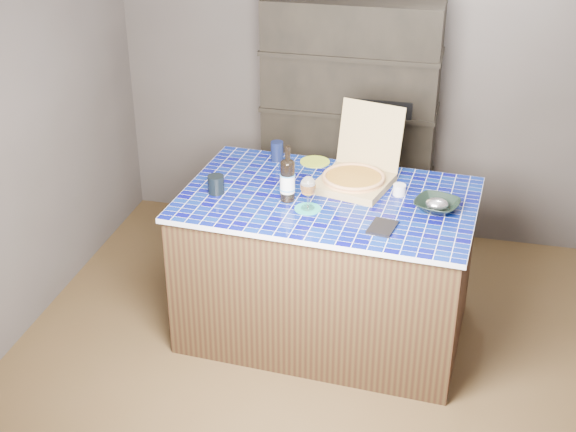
% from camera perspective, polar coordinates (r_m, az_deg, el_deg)
% --- Properties ---
extents(room, '(3.50, 3.50, 3.50)m').
position_cam_1_polar(room, '(4.24, 1.10, 3.42)').
color(room, '#503B22').
rests_on(room, ground).
extents(shelving_unit, '(1.20, 0.41, 1.80)m').
position_cam_1_polar(shelving_unit, '(5.76, 4.43, 6.39)').
color(shelving_unit, black).
rests_on(shelving_unit, floor).
extents(kitchen_island, '(1.75, 1.17, 0.93)m').
position_cam_1_polar(kitchen_island, '(4.88, 2.77, -3.51)').
color(kitchen_island, '#42311A').
rests_on(kitchen_island, floor).
extents(pizza_box, '(0.51, 0.57, 0.44)m').
position_cam_1_polar(pizza_box, '(4.78, 4.82, 2.88)').
color(pizza_box, tan).
rests_on(pizza_box, kitchen_island).
extents(mead_bottle, '(0.09, 0.09, 0.33)m').
position_cam_1_polar(mead_bottle, '(4.56, -0.04, 2.62)').
color(mead_bottle, black).
rests_on(mead_bottle, kitchen_island).
extents(teal_trivet, '(0.15, 0.15, 0.01)m').
position_cam_1_polar(teal_trivet, '(4.51, 1.42, 0.52)').
color(teal_trivet, teal).
rests_on(teal_trivet, kitchen_island).
extents(wine_glass, '(0.09, 0.09, 0.20)m').
position_cam_1_polar(wine_glass, '(4.45, 1.44, 2.08)').
color(wine_glass, white).
rests_on(wine_glass, teal_trivet).
extents(tumbler, '(0.10, 0.10, 0.11)m').
position_cam_1_polar(tumbler, '(4.69, -5.14, 2.25)').
color(tumbler, black).
rests_on(tumbler, kitchen_island).
extents(dvd_case, '(0.16, 0.21, 0.01)m').
position_cam_1_polar(dvd_case, '(4.34, 6.73, -0.80)').
color(dvd_case, black).
rests_on(dvd_case, kitchen_island).
extents(bowl, '(0.30, 0.30, 0.06)m').
position_cam_1_polar(bowl, '(4.56, 10.54, 0.75)').
color(bowl, black).
rests_on(bowl, kitchen_island).
extents(foil_contents, '(0.13, 0.11, 0.06)m').
position_cam_1_polar(foil_contents, '(4.56, 10.55, 0.86)').
color(foil_contents, silver).
rests_on(foil_contents, bowl).
extents(white_jar, '(0.07, 0.07, 0.06)m').
position_cam_1_polar(white_jar, '(4.71, 7.93, 1.86)').
color(white_jar, silver).
rests_on(white_jar, kitchen_island).
extents(navy_cup, '(0.08, 0.08, 0.13)m').
position_cam_1_polar(navy_cup, '(5.10, -0.78, 4.64)').
color(navy_cup, black).
rests_on(navy_cup, kitchen_island).
extents(green_trivet, '(0.19, 0.19, 0.01)m').
position_cam_1_polar(green_trivet, '(5.10, 1.93, 3.88)').
color(green_trivet, '#A9C129').
rests_on(green_trivet, kitchen_island).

